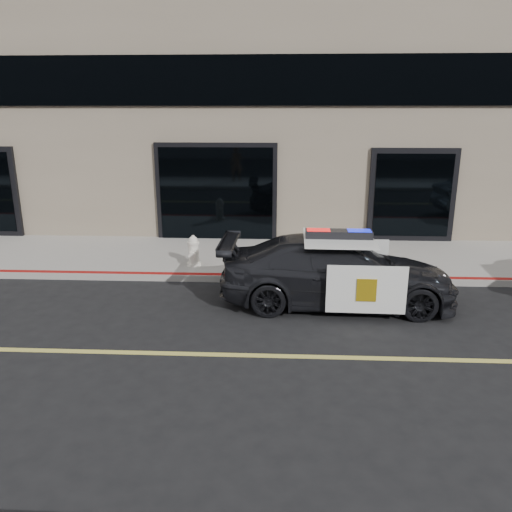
{
  "coord_description": "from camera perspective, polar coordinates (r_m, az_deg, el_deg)",
  "views": [
    {
      "loc": [
        0.83,
        -7.11,
        3.72
      ],
      "look_at": [
        0.36,
        2.2,
        1.0
      ],
      "focal_mm": 35.0,
      "sensor_mm": 36.0,
      "label": 1
    }
  ],
  "objects": [
    {
      "name": "fire_hydrant",
      "position": [
        11.96,
        -7.16,
        0.51
      ],
      "size": [
        0.34,
        0.47,
        0.74
      ],
      "color": "white",
      "rests_on": "sidewalk_n"
    },
    {
      "name": "building_n",
      "position": [
        17.77,
        0.18,
        23.64
      ],
      "size": [
        60.0,
        7.0,
        12.0
      ],
      "primitive_type": "cube",
      "color": "#756856",
      "rests_on": "ground"
    },
    {
      "name": "sidewalk_n",
      "position": [
        12.91,
        -0.94,
        -0.13
      ],
      "size": [
        60.0,
        3.5,
        0.15
      ],
      "primitive_type": "cube",
      "color": "gray",
      "rests_on": "ground"
    },
    {
      "name": "police_car",
      "position": [
        9.97,
        9.25,
        -1.71
      ],
      "size": [
        2.23,
        4.7,
        1.51
      ],
      "color": "black",
      "rests_on": "ground"
    },
    {
      "name": "ground",
      "position": [
        8.06,
        -3.43,
        -11.23
      ],
      "size": [
        120.0,
        120.0,
        0.0
      ],
      "primitive_type": "plane",
      "color": "black",
      "rests_on": "ground"
    }
  ]
}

